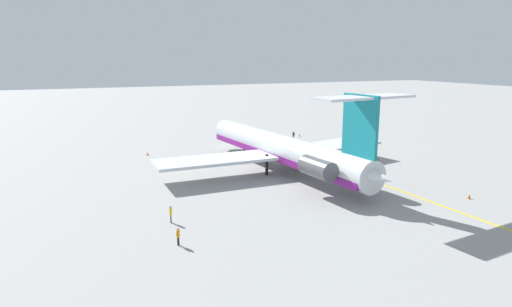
{
  "coord_description": "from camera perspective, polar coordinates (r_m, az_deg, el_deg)",
  "views": [
    {
      "loc": [
        -60.52,
        41.05,
        16.29
      ],
      "look_at": [
        -4.48,
        17.05,
        2.9
      ],
      "focal_mm": 30.67,
      "sensor_mm": 36.0,
      "label": 1
    }
  ],
  "objects": [
    {
      "name": "taxiway_centreline",
      "position": [
        68.72,
        9.45,
        -1.49
      ],
      "size": [
        73.36,
        5.04,
        0.01
      ],
      "primitive_type": "cube",
      "rotation": [
        0.0,
        0.0,
        0.06
      ],
      "color": "gold",
      "rests_on": "ground"
    },
    {
      "name": "ground",
      "position": [
        74.92,
        10.69,
        -0.38
      ],
      "size": [
        392.99,
        392.99,
        0.0
      ],
      "primitive_type": "plane",
      "color": "gray"
    },
    {
      "name": "ground_crew_near_nose",
      "position": [
        85.41,
        13.14,
        1.81
      ],
      "size": [
        0.27,
        0.43,
        1.72
      ],
      "rotation": [
        0.0,
        0.0,
        0.18
      ],
      "color": "black",
      "rests_on": "ground"
    },
    {
      "name": "safety_cone_nose",
      "position": [
        57.55,
        26.04,
        -5.06
      ],
      "size": [
        0.4,
        0.4,
        0.55
      ],
      "primitive_type": "cone",
      "color": "#EA590F",
      "rests_on": "ground"
    },
    {
      "name": "ground_crew_portside",
      "position": [
        45.06,
        -11.07,
        -7.49
      ],
      "size": [
        0.44,
        0.29,
        1.8
      ],
      "rotation": [
        0.0,
        0.0,
        4.42
      ],
      "color": "black",
      "rests_on": "ground"
    },
    {
      "name": "main_jetliner",
      "position": [
        63.0,
        3.88,
        0.52
      ],
      "size": [
        42.33,
        37.44,
        12.33
      ],
      "rotation": [
        0.0,
        0.0,
        0.11
      ],
      "color": "silver",
      "rests_on": "ground"
    },
    {
      "name": "ground_crew_starboard",
      "position": [
        39.81,
        -10.13,
        -10.32
      ],
      "size": [
        0.27,
        0.36,
        1.66
      ],
      "rotation": [
        0.0,
        0.0,
        3.75
      ],
      "color": "black",
      "rests_on": "ground"
    },
    {
      "name": "safety_cone_tail",
      "position": [
        76.87,
        -13.98,
        -0.01
      ],
      "size": [
        0.4,
        0.4,
        0.55
      ],
      "primitive_type": "cone",
      "color": "#EA590F",
      "rests_on": "ground"
    },
    {
      "name": "ground_crew_near_tail",
      "position": [
        88.57,
        4.92,
        2.5
      ],
      "size": [
        0.29,
        0.46,
        1.81
      ],
      "rotation": [
        0.0,
        0.0,
        6.22
      ],
      "color": "black",
      "rests_on": "ground"
    },
    {
      "name": "safety_cone_wingtip",
      "position": [
        92.91,
        5.7,
        2.41
      ],
      "size": [
        0.4,
        0.4,
        0.55
      ],
      "primitive_type": "cone",
      "color": "#EA590F",
      "rests_on": "ground"
    }
  ]
}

